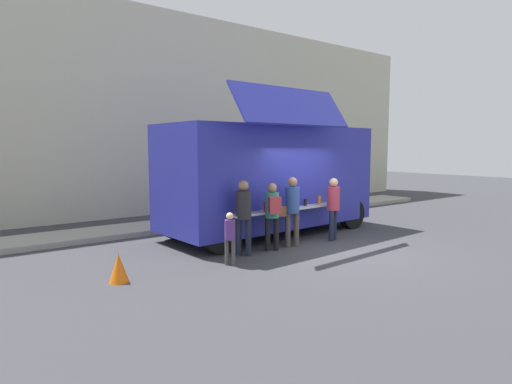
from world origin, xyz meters
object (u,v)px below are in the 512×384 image
Objects in this scene: food_truck_main at (270,176)px; customer_front_ordering at (292,206)px; traffic_cone_orange at (119,268)px; child_near_queue at (230,234)px; trash_bin at (319,199)px; customer_extra_browsing at (333,203)px; customer_mid_with_backpack at (272,210)px; customer_rear_waiting at (243,211)px.

food_truck_main reaches higher than customer_front_ordering.
traffic_cone_orange is 0.48× the size of child_near_queue.
child_near_queue is at bearing -146.00° from food_truck_main.
customer_extra_browsing reaches higher than trash_bin.
customer_mid_with_backpack is 2.06m from customer_extra_browsing.
customer_extra_browsing is at bearing -43.77° from customer_rear_waiting.
customer_extra_browsing reaches higher than traffic_cone_orange.
traffic_cone_orange is 3.88m from customer_mid_with_backpack.
child_near_queue is at bearing -7.19° from traffic_cone_orange.
traffic_cone_orange is at bearing -156.55° from trash_bin.
traffic_cone_orange is 0.33× the size of customer_extra_browsing.
food_truck_main reaches higher than traffic_cone_orange.
trash_bin is at bearing 25.20° from food_truck_main.
child_near_queue reaches higher than traffic_cone_orange.
customer_front_ordering is (-0.60, -1.59, -0.64)m from food_truck_main.
traffic_cone_orange is 2.35m from child_near_queue.
food_truck_main is 3.64m from child_near_queue.
trash_bin is 5.47m from customer_extra_browsing.
food_truck_main is 11.74× the size of traffic_cone_orange.
food_truck_main is 5.58m from traffic_cone_orange.
customer_front_ordering is 1.04× the size of customer_extra_browsing.
trash_bin is 0.80× the size of child_near_queue.
customer_mid_with_backpack is at bearing 1.98° from traffic_cone_orange.
customer_rear_waiting is (-0.81, 0.06, 0.04)m from customer_mid_with_backpack.
customer_extra_browsing is at bearing -31.43° from child_near_queue.
trash_bin is 0.52× the size of customer_front_ordering.
customer_extra_browsing is 3.60m from child_near_queue.
trash_bin is 0.54× the size of customer_extra_browsing.
trash_bin is at bearing -5.49° from child_near_queue.
food_truck_main is at bearing -13.28° from customer_mid_with_backpack.
child_near_queue is (-0.70, -0.48, -0.37)m from customer_rear_waiting.
customer_mid_with_backpack reaches higher than child_near_queue.
food_truck_main is 2.21m from customer_mid_with_backpack.
customer_front_ordering reaches higher than customer_mid_with_backpack.
trash_bin is (9.49, 4.12, 0.18)m from traffic_cone_orange.
child_near_queue is at bearing -148.53° from trash_bin.
customer_front_ordering is (4.50, 0.20, 0.77)m from traffic_cone_orange.
customer_mid_with_backpack is 1.61m from child_near_queue.
traffic_cone_orange is 0.33× the size of customer_mid_with_backpack.
child_near_queue is (2.29, -0.29, 0.40)m from traffic_cone_orange.
trash_bin is 6.96m from customer_mid_with_backpack.
food_truck_main reaches higher than child_near_queue.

